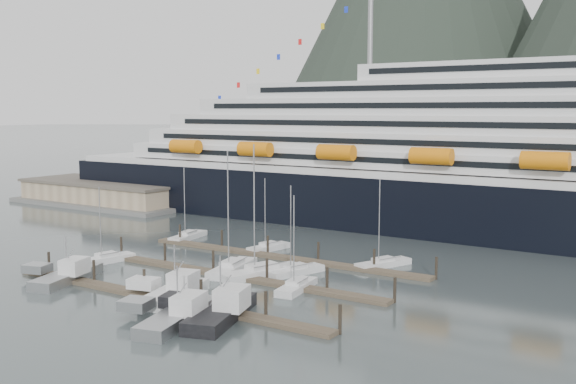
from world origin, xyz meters
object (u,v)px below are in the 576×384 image
object	(u,v)px
warehouse	(106,195)
trawler_d	(219,311)
sailboat_h	(296,287)
trawler_a	(66,275)
sailboat_d	(262,273)
sailboat_b	(232,269)
sailboat_e	(188,237)
trawler_b	(174,292)
trawler_c	(177,314)
sailboat_f	(269,248)
sailboat_a	(107,260)
sailboat_g	(383,264)
sailboat_c	(296,271)

from	to	relation	value
warehouse	trawler_d	bearing A→B (deg)	-34.59
sailboat_h	trawler_a	distance (m)	30.18
sailboat_d	sailboat_b	bearing A→B (deg)	112.45
sailboat_e	trawler_b	xyz separation A→B (m)	(23.54, -28.77, 0.51)
trawler_c	trawler_a	bearing A→B (deg)	63.74
sailboat_d	sailboat_f	distance (m)	16.65
sailboat_a	sailboat_d	distance (m)	24.41
sailboat_a	sailboat_h	distance (m)	31.51
sailboat_a	sailboat_g	bearing A→B (deg)	-49.49
sailboat_d	sailboat_e	world-z (taller)	sailboat_d
sailboat_c	sailboat_f	size ratio (longest dim) A/B	1.05
warehouse	sailboat_a	bearing A→B (deg)	-41.61
sailboat_e	trawler_d	size ratio (longest dim) A/B	0.96
trawler_a	trawler_d	xyz separation A→B (m)	(26.75, -1.48, 0.10)
sailboat_d	sailboat_c	bearing A→B (deg)	-25.67
trawler_b	trawler_d	distance (m)	9.76
sailboat_e	trawler_b	size ratio (longest dim) A/B	1.11
warehouse	sailboat_d	size ratio (longest dim) A/B	2.53
sailboat_a	trawler_c	bearing A→B (deg)	-107.55
sailboat_f	trawler_a	world-z (taller)	sailboat_f
sailboat_b	sailboat_d	size ratio (longest dim) A/B	0.95
warehouse	trawler_d	world-z (taller)	trawler_d
warehouse	sailboat_h	distance (m)	88.10
sailboat_h	trawler_a	xyz separation A→B (m)	(-27.38, -12.69, 0.45)
sailboat_h	trawler_b	distance (m)	14.93
sailboat_b	sailboat_c	world-z (taller)	sailboat_b
trawler_b	trawler_c	distance (m)	8.78
warehouse	sailboat_e	bearing A→B (deg)	-25.96
sailboat_h	sailboat_e	bearing A→B (deg)	53.06
sailboat_b	sailboat_c	bearing A→B (deg)	-78.35
sailboat_a	sailboat_e	world-z (taller)	sailboat_e
sailboat_g	trawler_d	xyz separation A→B (m)	(-4.12, -31.56, 0.55)
warehouse	sailboat_d	xyz separation A→B (m)	(70.94, -36.14, -1.79)
sailboat_f	sailboat_g	xyz separation A→B (m)	(20.01, -0.23, -0.00)
sailboat_c	sailboat_f	distance (m)	16.18
sailboat_b	warehouse	bearing A→B (deg)	48.40
sailboat_a	sailboat_d	xyz separation A→B (m)	(23.71, 5.80, 0.06)
trawler_a	trawler_d	size ratio (longest dim) A/B	0.93
sailboat_a	sailboat_e	bearing A→B (deg)	16.91
sailboat_a	sailboat_e	xyz separation A→B (m)	(-2.04, 19.93, 0.00)
sailboat_f	trawler_c	xyz separation A→B (m)	(12.76, -35.03, 0.47)
sailboat_b	sailboat_c	size ratio (longest dim) A/B	1.37
trawler_a	sailboat_h	bearing A→B (deg)	-81.81
sailboat_f	trawler_d	bearing A→B (deg)	-143.83
warehouse	sailboat_b	distance (m)	75.55
sailboat_b	trawler_b	distance (m)	14.55
sailboat_a	trawler_d	bearing A→B (deg)	-99.98
sailboat_h	trawler_d	size ratio (longest dim) A/B	0.93
sailboat_b	sailboat_e	xyz separation A→B (m)	(-20.95, 14.46, -0.05)
sailboat_h	trawler_d	xyz separation A→B (m)	(-0.64, -14.17, 0.54)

